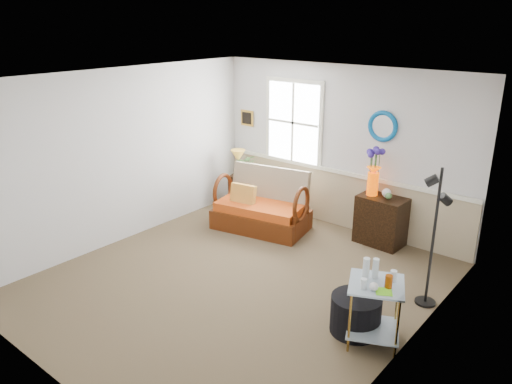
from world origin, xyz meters
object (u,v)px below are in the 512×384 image
Objects in this scene: loveseat at (261,201)px; cabinet at (381,220)px; floor_lamp at (433,239)px; lamp_stand at (240,191)px; side_table at (374,313)px; ottoman at (356,314)px.

loveseat is 1.89m from cabinet.
floor_lamp is at bearing -42.17° from cabinet.
side_table is at bearing -29.91° from lamp_stand.
cabinet reaches higher than side_table.
loveseat is 2.10× the size of side_table.
lamp_stand is 4.28m from side_table.
lamp_stand is 0.80× the size of cabinet.
ottoman is at bearing -67.15° from cabinet.
floor_lamp is at bearing 82.23° from side_table.
floor_lamp is (0.15, 1.10, 0.51)m from side_table.
side_table is 1.27× the size of ottoman.
side_table reaches higher than lamp_stand.
cabinet is 0.44× the size of floor_lamp.
cabinet is at bearing 109.96° from ottoman.
floor_lamp is 3.10× the size of ottoman.
floor_lamp reaches higher than ottoman.
ottoman is at bearing -132.17° from floor_lamp.
cabinet is at bearing 112.93° from floor_lamp.
loveseat is at bearing 149.00° from ottoman.
floor_lamp is (3.86, -1.04, 0.56)m from lamp_stand.
floor_lamp is (1.20, -1.20, 0.48)m from cabinet.
cabinet is at bearing 3.58° from lamp_stand.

